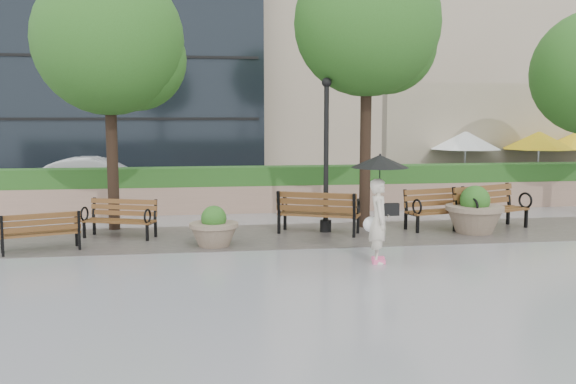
{
  "coord_description": "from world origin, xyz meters",
  "views": [
    {
      "loc": [
        -2.18,
        -11.99,
        2.9
      ],
      "look_at": [
        -0.02,
        2.67,
        1.1
      ],
      "focal_mm": 40.0,
      "sensor_mm": 36.0,
      "label": 1
    }
  ],
  "objects": [
    {
      "name": "bench_2",
      "position": [
        0.8,
        3.14,
        0.31
      ],
      "size": [
        2.08,
        1.5,
        1.05
      ],
      "rotation": [
        0.0,
        0.0,
        2.72
      ],
      "color": "brown",
      "rests_on": "ground"
    },
    {
      "name": "bench_3",
      "position": [
        4.01,
        3.34,
        0.3
      ],
      "size": [
        2.0,
        1.2,
        1.01
      ],
      "rotation": [
        0.0,
        0.0,
        0.25
      ],
      "color": "brown",
      "rests_on": "ground"
    },
    {
      "name": "hedge_wall",
      "position": [
        0.0,
        7.0,
        0.66
      ],
      "size": [
        24.0,
        0.8,
        1.35
      ],
      "color": "#9C7864",
      "rests_on": "ground"
    },
    {
      "name": "cafe_hedge",
      "position": [
        9.0,
        7.8,
        0.45
      ],
      "size": [
        8.0,
        0.5,
        0.9
      ],
      "primitive_type": "cube",
      "color": "#20551C",
      "rests_on": "ground"
    },
    {
      "name": "ground",
      "position": [
        0.0,
        0.0,
        0.0
      ],
      "size": [
        100.0,
        100.0,
        0.0
      ],
      "primitive_type": "plane",
      "color": "gray",
      "rests_on": "ground"
    },
    {
      "name": "patio_umb_yellow_a",
      "position": [
        9.69,
        8.78,
        1.99
      ],
      "size": [
        2.5,
        2.5,
        2.3
      ],
      "color": "black",
      "rests_on": "ground"
    },
    {
      "name": "tree_0",
      "position": [
        -4.05,
        4.56,
        4.58
      ],
      "size": [
        3.72,
        3.66,
        6.53
      ],
      "color": "black",
      "rests_on": "ground"
    },
    {
      "name": "asphalt_street",
      "position": [
        0.0,
        11.0,
        0.0
      ],
      "size": [
        40.0,
        7.0,
        0.0
      ],
      "primitive_type": "cube",
      "color": "black",
      "rests_on": "ground"
    },
    {
      "name": "patio_umb_white",
      "position": [
        7.16,
        9.15,
        1.99
      ],
      "size": [
        2.5,
        2.5,
        2.3
      ],
      "color": "black",
      "rests_on": "ground"
    },
    {
      "name": "planter_right",
      "position": [
        4.6,
        2.69,
        0.46
      ],
      "size": [
        1.4,
        1.4,
        1.17
      ],
      "color": "#7F6B56",
      "rests_on": "ground"
    },
    {
      "name": "tree_1",
      "position": [
        2.3,
        3.96,
        5.03
      ],
      "size": [
        3.72,
        3.67,
        7.01
      ],
      "color": "black",
      "rests_on": "ground"
    },
    {
      "name": "cafe_wall",
      "position": [
        9.5,
        10.0,
        2.0
      ],
      "size": [
        10.0,
        0.6,
        4.0
      ],
      "primitive_type": "cube",
      "color": "tan",
      "rests_on": "ground"
    },
    {
      "name": "car_right",
      "position": [
        -5.44,
        10.45,
        0.73
      ],
      "size": [
        4.45,
        1.67,
        1.45
      ],
      "primitive_type": "imported",
      "rotation": [
        0.0,
        0.0,
        1.54
      ],
      "color": "silver",
      "rests_on": "ground"
    },
    {
      "name": "pedestrian",
      "position": [
        1.39,
        0.02,
        1.29
      ],
      "size": [
        1.15,
        1.15,
        2.11
      ],
      "rotation": [
        0.0,
        0.0,
        1.34
      ],
      "color": "beige",
      "rests_on": "ground"
    },
    {
      "name": "lamppost",
      "position": [
        1.02,
        3.35,
        1.66
      ],
      "size": [
        0.28,
        0.28,
        3.78
      ],
      "color": "black",
      "rests_on": "ground"
    },
    {
      "name": "planter_left",
      "position": [
        -1.77,
        2.01,
        0.35
      ],
      "size": [
        1.08,
        1.08,
        0.91
      ],
      "color": "#7F6B56",
      "rests_on": "ground"
    },
    {
      "name": "cobble_strip",
      "position": [
        0.0,
        3.0,
        0.01
      ],
      "size": [
        28.0,
        3.2,
        0.01
      ],
      "primitive_type": "cube",
      "color": "#383330",
      "rests_on": "ground"
    },
    {
      "name": "bench_0",
      "position": [
        -5.42,
        1.99,
        0.25
      ],
      "size": [
        1.69,
        1.08,
        0.85
      ],
      "rotation": [
        0.0,
        0.0,
        3.45
      ],
      "color": "brown",
      "rests_on": "ground"
    },
    {
      "name": "bench_1",
      "position": [
        -3.93,
        3.3,
        0.27
      ],
      "size": [
        1.79,
        1.2,
        0.9
      ],
      "rotation": [
        0.0,
        0.0,
        -0.36
      ],
      "color": "brown",
      "rests_on": "ground"
    },
    {
      "name": "bench_4",
      "position": [
        5.22,
        3.06,
        0.33
      ],
      "size": [
        2.19,
        1.54,
        1.1
      ],
      "rotation": [
        0.0,
        0.0,
        0.4
      ],
      "color": "brown",
      "rests_on": "ground"
    }
  ]
}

